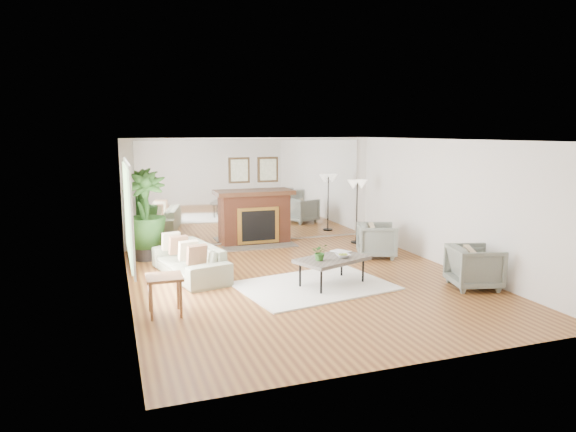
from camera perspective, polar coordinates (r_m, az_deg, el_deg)
name	(u,v)px	position (r m, az deg, el deg)	size (l,w,h in m)	color
ground	(306,281)	(9.23, 1.98, -7.27)	(7.00, 7.00, 0.00)	brown
wall_left	(127,222)	(8.36, -17.44, -0.65)	(0.02, 7.00, 2.50)	silver
wall_right	(450,204)	(10.40, 17.58, 1.24)	(0.02, 7.00, 2.50)	silver
wall_back	(253,191)	(12.24, -3.89, 2.81)	(6.00, 0.02, 2.50)	silver
mirror_panel	(253,191)	(12.22, -3.86, 2.80)	(5.40, 0.04, 2.40)	silver
window_panel	(128,212)	(8.74, -17.37, 0.44)	(0.04, 2.40, 1.50)	#B2E09E
fireplace	(256,217)	(12.10, -3.57, -0.08)	(1.85, 0.83, 2.05)	brown
area_rug	(315,286)	(8.94, 2.96, -7.74)	(2.50, 1.79, 0.03)	white
coffee_table	(332,260)	(8.91, 4.93, -4.90)	(1.41, 1.12, 0.49)	#5E564A
sofa	(190,261)	(9.64, -10.85, -4.89)	(2.03, 0.79, 0.59)	gray
armchair_back	(377,240)	(11.06, 9.84, -2.68)	(0.77, 0.79, 0.72)	gray
armchair_front	(475,267)	(9.33, 20.03, -5.33)	(0.78, 0.80, 0.73)	gray
side_table	(165,282)	(7.68, -13.56, -7.17)	(0.52, 0.52, 0.58)	olive
potted_ficus	(145,214)	(10.99, -15.61, 0.25)	(1.05, 1.05, 1.81)	black
floor_lamp	(357,189)	(12.23, 7.71, 2.95)	(0.49, 0.27, 1.52)	black
tabletop_plant	(320,252)	(8.65, 3.60, -4.03)	(0.26, 0.23, 0.29)	#366224
fruit_bowl	(343,256)	(8.93, 6.14, -4.40)	(0.25, 0.25, 0.06)	olive
book	(337,253)	(9.21, 5.42, -4.08)	(0.23, 0.32, 0.02)	olive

